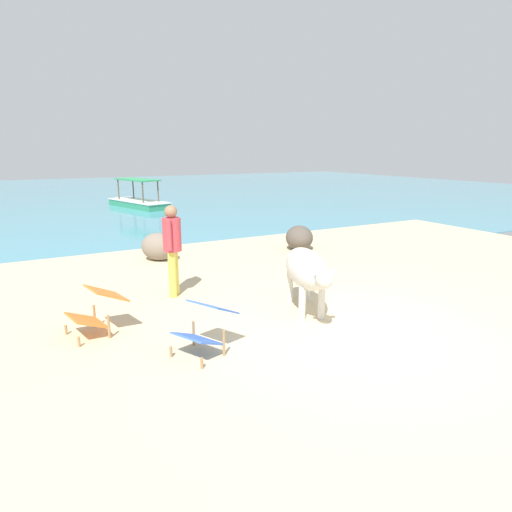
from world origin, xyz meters
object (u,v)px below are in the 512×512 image
(person_standing, at_px, (172,244))
(boat_green, at_px, (138,201))
(cow, at_px, (306,270))
(deck_chair_near, at_px, (205,324))
(deck_chair_far, at_px, (97,308))

(person_standing, bearing_deg, boat_green, -70.51)
(cow, relative_size, deck_chair_near, 2.05)
(cow, distance_m, deck_chair_near, 2.07)
(cow, relative_size, deck_chair_far, 2.19)
(deck_chair_near, xyz_separation_m, person_standing, (0.36, 2.36, 0.56))
(boat_green, bearing_deg, cow, -20.18)
(deck_chair_far, height_order, person_standing, person_standing)
(deck_chair_near, height_order, person_standing, person_standing)
(deck_chair_far, bearing_deg, cow, 155.23)
(cow, bearing_deg, deck_chair_near, -53.78)
(cow, bearing_deg, person_standing, -118.26)
(deck_chair_near, height_order, deck_chair_far, same)
(cow, xyz_separation_m, deck_chair_near, (-1.96, -0.58, -0.31))
(person_standing, height_order, boat_green, person_standing)
(boat_green, bearing_deg, person_standing, -27.64)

